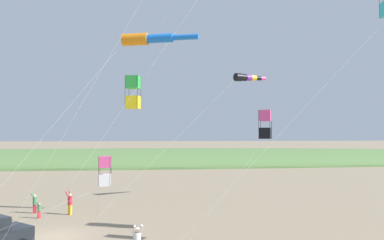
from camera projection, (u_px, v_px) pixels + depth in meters
name	position (u px, v px, depth m)	size (l,w,h in m)	color
ground_plane	(53.00, 237.00, 21.98)	(600.00, 600.00, 0.00)	gray
dune_ridge_grassy	(122.00, 164.00, 76.59)	(28.00, 240.00, 6.13)	#567A42
person_child_green_jacket	(70.00, 202.00, 28.20)	(0.59, 0.62, 1.74)	gold
person_child_grey_jacket	(35.00, 202.00, 28.72)	(0.40, 0.50, 1.55)	#B72833
person_bystander_far	(39.00, 209.00, 27.00)	(0.42, 0.42, 1.18)	#B72833
kite_box_blue_topmost	(105.00, 171.00, 19.96)	(2.12, 8.59, 4.84)	#EF4C93
kite_windsock_long_streamer_right	(246.00, 78.00, 34.98)	(7.27, 14.79, 11.59)	black
kite_windsock_orange_high_right	(148.00, 39.00, 22.81)	(4.69, 12.74, 12.15)	orange
kite_box_magenta_far_left	(265.00, 124.00, 20.16)	(1.08, 5.12, 7.30)	#EF4C93
kite_box_rainbow_low_near	(133.00, 92.00, 23.93)	(6.61, 6.27, 9.70)	green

